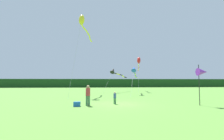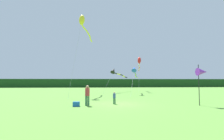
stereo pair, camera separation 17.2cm
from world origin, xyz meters
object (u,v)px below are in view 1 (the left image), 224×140
object	(u,v)px
kite_red	(139,62)
person_child	(115,97)
kite_yellow	(83,22)
person_adult	(88,94)
kite_blue	(134,70)
cooler_box	(77,104)
kite_black	(115,71)
banner_flag_pole	(202,72)

from	to	relation	value
kite_red	person_child	bearing A→B (deg)	-110.93
kite_yellow	kite_red	world-z (taller)	kite_yellow
person_adult	kite_blue	size ratio (longest dim) A/B	0.22
cooler_box	kite_black	xyz separation A→B (m)	(5.25, 18.28, 3.86)
kite_yellow	kite_red	xyz separation A→B (m)	(11.03, 8.19, -5.29)
person_adult	kite_red	bearing A→B (deg)	63.75
banner_flag_pole	kite_yellow	bearing A→B (deg)	133.96
kite_red	kite_blue	distance (m)	7.62
cooler_box	kite_yellow	distance (m)	16.15
kite_yellow	kite_red	size ratio (longest dim) A/B	1.19
person_adult	person_child	distance (m)	2.63
kite_black	kite_red	bearing A→B (deg)	16.42
person_child	cooler_box	world-z (taller)	person_child
kite_black	kite_red	distance (m)	5.83
person_adult	kite_red	size ratio (longest dim) A/B	0.17
banner_flag_pole	kite_black	xyz separation A→B (m)	(-5.84, 18.70, 1.12)
person_adult	cooler_box	xyz separation A→B (m)	(-0.90, -0.38, -0.81)
banner_flag_pole	kite_yellow	xyz separation A→B (m)	(-11.63, 12.06, 8.45)
kite_black	person_adult	bearing A→B (deg)	-103.65
person_child	banner_flag_pole	distance (m)	8.21
banner_flag_pole	kite_blue	size ratio (longest dim) A/B	0.45
kite_black	kite_blue	size ratio (longest dim) A/B	1.00
cooler_box	person_adult	bearing A→B (deg)	22.96
banner_flag_pole	kite_blue	distance (m)	13.79
person_child	kite_yellow	world-z (taller)	kite_yellow
kite_blue	banner_flag_pole	bearing A→B (deg)	-76.79
kite_red	banner_flag_pole	bearing A→B (deg)	-88.32
kite_yellow	kite_black	size ratio (longest dim) A/B	1.57
person_adult	kite_black	distance (m)	18.67
person_child	kite_yellow	xyz separation A→B (m)	(-3.92, 10.41, 10.75)
kite_black	kite_red	xyz separation A→B (m)	(5.24, 1.54, 2.04)
cooler_box	kite_blue	bearing A→B (deg)	58.50
kite_yellow	kite_black	bearing A→B (deg)	48.93
cooler_box	banner_flag_pole	xyz separation A→B (m)	(11.08, -0.42, 2.74)
banner_flag_pole	kite_red	world-z (taller)	kite_red
kite_red	kite_blue	world-z (taller)	kite_red
kite_yellow	kite_black	xyz separation A→B (m)	(5.79, 6.65, -7.33)
person_adult	kite_black	xyz separation A→B (m)	(4.35, 17.90, 3.06)
person_adult	kite_red	distance (m)	22.27
kite_yellow	kite_blue	size ratio (longest dim) A/B	1.57
cooler_box	banner_flag_pole	bearing A→B (deg)	-2.20
person_child	banner_flag_pole	xyz separation A→B (m)	(7.71, -1.64, 2.30)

